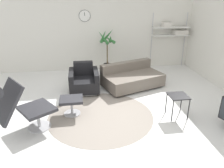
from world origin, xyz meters
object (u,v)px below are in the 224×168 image
armchair_red (84,81)px  couch_low (132,78)px  ottoman (71,102)px  side_table (178,98)px  potted_plant (107,54)px  shelf_unit (173,31)px  lounge_chair (14,101)px

armchair_red → couch_low: bearing=-175.7°
ottoman → side_table: side_table is taller
potted_plant → shelf_unit: 2.34m
potted_plant → couch_low: bearing=-66.9°
lounge_chair → potted_plant: size_ratio=0.86×
armchair_red → shelf_unit: bearing=-152.3°
armchair_red → side_table: (1.87, -1.63, 0.16)m
couch_low → potted_plant: potted_plant is taller
armchair_red → couch_low: size_ratio=0.46×
potted_plant → shelf_unit: size_ratio=0.77×
ottoman → couch_low: 2.06m
couch_low → armchair_red: bearing=-15.2°
lounge_chair → ottoman: 1.21m
lounge_chair → couch_low: 3.23m
ottoman → potted_plant: (1.08, 2.53, 0.36)m
ottoman → armchair_red: size_ratio=0.60×
shelf_unit → side_table: bearing=-109.8°
ottoman → armchair_red: (0.30, 1.19, -0.01)m
armchair_red → couch_low: (1.31, 0.10, -0.03)m
armchair_red → side_table: 2.49m
ottoman → side_table: 2.22m
armchair_red → potted_plant: potted_plant is taller
side_table → shelf_unit: (1.16, 3.22, 0.83)m
shelf_unit → potted_plant: bearing=-173.7°
armchair_red → side_table: size_ratio=1.64×
lounge_chair → shelf_unit: shelf_unit is taller
side_table → lounge_chair: bearing=-176.2°
couch_low → potted_plant: bearing=-86.4°
armchair_red → potted_plant: (0.78, 1.34, 0.37)m
armchair_red → side_table: bearing=139.0°
ottoman → side_table: size_ratio=0.98×
lounge_chair → potted_plant: (2.02, 3.17, -0.06)m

